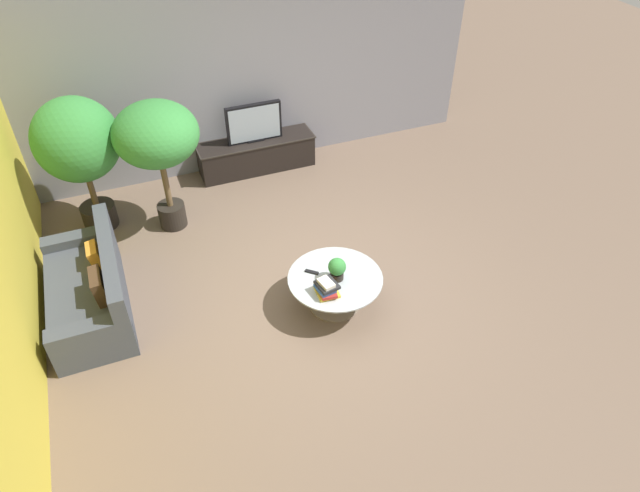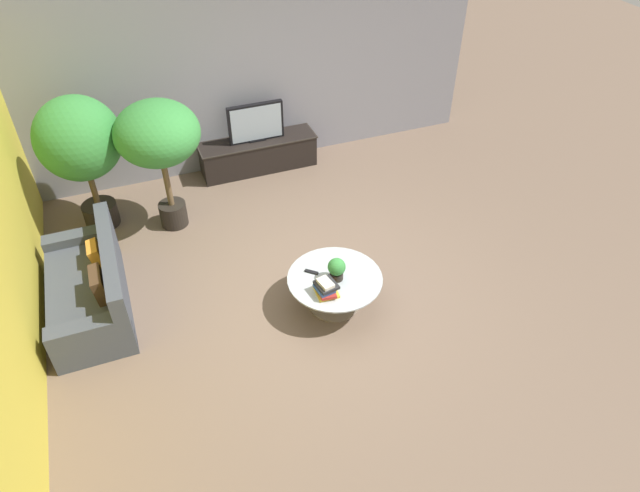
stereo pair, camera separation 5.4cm
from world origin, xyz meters
name	(u,v)px [view 2 (the right image)]	position (x,y,z in m)	size (l,w,h in m)	color
ground_plane	(324,287)	(0.00, 0.00, 0.00)	(24.00, 24.00, 0.00)	brown
back_wall_stone	(243,71)	(0.00, 3.26, 1.50)	(7.40, 0.12, 3.00)	gray
media_console	(258,154)	(0.05, 2.94, 0.26)	(1.83, 0.50, 0.51)	black
television	(256,123)	(0.05, 2.94, 0.80)	(0.85, 0.13, 0.60)	black
coffee_table	(335,286)	(0.01, -0.31, 0.30)	(1.09, 1.09, 0.43)	#756656
couch_by_wall	(92,290)	(-2.62, 0.66, 0.28)	(0.84, 1.80, 0.84)	#3D424C
potted_palm_tall	(80,143)	(-2.40, 2.33, 1.27)	(1.08, 1.08, 1.88)	black
potted_palm_corner	(158,138)	(-1.47, 1.96, 1.35)	(1.08, 1.08, 1.82)	black
potted_plant_tabletop	(337,269)	(0.02, -0.33, 0.58)	(0.20, 0.20, 0.28)	black
book_stack	(326,288)	(-0.18, -0.51, 0.51)	(0.25, 0.30, 0.18)	gold
remote_black	(311,272)	(-0.21, -0.14, 0.44)	(0.04, 0.16, 0.02)	black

